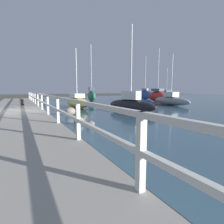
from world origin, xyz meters
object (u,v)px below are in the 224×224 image
at_px(sailboat_blue, 145,94).
at_px(sailboat_red, 158,96).
at_px(sailboat_green, 92,95).
at_px(sailboat_orange, 166,95).
at_px(mooring_bollard, 23,102).
at_px(sailboat_gray, 171,100).
at_px(sailboat_yellow, 77,102).
at_px(sailboat_black, 131,104).

distance_m(sailboat_blue, sailboat_red, 6.36).
distance_m(sailboat_green, sailboat_red, 9.46).
relative_size(sailboat_green, sailboat_blue, 1.08).
distance_m(sailboat_green, sailboat_orange, 15.78).
relative_size(sailboat_orange, sailboat_blue, 0.77).
bearing_deg(mooring_bollard, sailboat_gray, -11.92).
xyz_separation_m(sailboat_green, sailboat_orange, (15.75, 0.98, -0.17)).
bearing_deg(sailboat_orange, mooring_bollard, -152.30).
relative_size(sailboat_gray, sailboat_blue, 0.75).
bearing_deg(sailboat_orange, sailboat_green, -166.62).
bearing_deg(sailboat_gray, sailboat_green, 124.03).
height_order(mooring_bollard, sailboat_orange, sailboat_orange).
xyz_separation_m(mooring_bollard, sailboat_red, (17.10, 2.02, 0.20)).
bearing_deg(sailboat_blue, sailboat_red, -134.27).
xyz_separation_m(mooring_bollard, sailboat_gray, (14.37, -3.04, -0.07)).
height_order(sailboat_orange, sailboat_gray, sailboat_orange).
distance_m(sailboat_gray, sailboat_yellow, 10.09).
relative_size(sailboat_orange, sailboat_gray, 1.03).
height_order(sailboat_gray, sailboat_black, sailboat_black).
bearing_deg(mooring_bollard, sailboat_yellow, -12.60).
bearing_deg(mooring_bollard, sailboat_blue, 21.98).
distance_m(sailboat_green, sailboat_gray, 11.38).
bearing_deg(sailboat_yellow, sailboat_orange, 23.86).
bearing_deg(sailboat_yellow, sailboat_green, 60.23).
height_order(mooring_bollard, sailboat_green, sailboat_green).
relative_size(sailboat_yellow, sailboat_black, 0.85).
bearing_deg(sailboat_yellow, sailboat_gray, -11.67).
relative_size(sailboat_orange, sailboat_yellow, 1.06).
distance_m(sailboat_orange, sailboat_yellow, 22.24).
relative_size(sailboat_blue, sailboat_red, 1.01).
height_order(sailboat_yellow, sailboat_red, sailboat_red).
distance_m(sailboat_black, sailboat_blue, 18.47).
distance_m(mooring_bollard, sailboat_black, 9.28).
distance_m(sailboat_yellow, sailboat_blue, 17.49).
bearing_deg(mooring_bollard, sailboat_green, 37.76).
xyz_separation_m(sailboat_blue, sailboat_red, (-2.45, -5.87, -0.03)).
bearing_deg(sailboat_orange, sailboat_black, -131.99).
bearing_deg(sailboat_black, sailboat_green, 66.11).
relative_size(mooring_bollard, sailboat_gray, 0.10).
xyz_separation_m(mooring_bollard, sailboat_orange, (24.82, 8.01, 0.07)).
distance_m(mooring_bollard, sailboat_orange, 26.08).
height_order(sailboat_gray, sailboat_blue, sailboat_blue).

